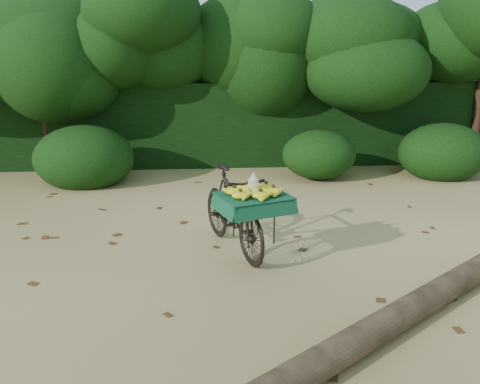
{
  "coord_description": "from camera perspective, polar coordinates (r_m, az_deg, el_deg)",
  "views": [
    {
      "loc": [
        -0.78,
        -5.28,
        2.52
      ],
      "look_at": [
        -0.33,
        0.55,
        0.85
      ],
      "focal_mm": 38.0,
      "sensor_mm": 36.0,
      "label": 1
    }
  ],
  "objects": [
    {
      "name": "hedge_backdrop",
      "position": [
        11.71,
        -0.52,
        8.0
      ],
      "size": [
        26.0,
        1.8,
        1.8
      ],
      "primitive_type": "cube",
      "color": "black",
      "rests_on": "ground"
    },
    {
      "name": "ground",
      "position": [
        5.9,
        3.69,
        -9.38
      ],
      "size": [
        80.0,
        80.0,
        0.0
      ],
      "primitive_type": "plane",
      "color": "tan",
      "rests_on": "ground"
    },
    {
      "name": "vendor_bicycle",
      "position": [
        6.38,
        -0.71,
        -2.01
      ],
      "size": [
        1.21,
        1.92,
        1.08
      ],
      "rotation": [
        0.0,
        0.0,
        0.35
      ],
      "color": "black",
      "rests_on": "ground"
    },
    {
      "name": "leaf_litter",
      "position": [
        6.48,
        2.89,
        -6.89
      ],
      "size": [
        7.0,
        7.3,
        0.01
      ],
      "primitive_type": null,
      "color": "#4F2C15",
      "rests_on": "ground"
    },
    {
      "name": "tree_row",
      "position": [
        10.79,
        -3.78,
        13.15
      ],
      "size": [
        14.5,
        2.0,
        4.0
      ],
      "primitive_type": null,
      "color": "black",
      "rests_on": "ground"
    },
    {
      "name": "bush_clumps",
      "position": [
        9.88,
        3.17,
        3.83
      ],
      "size": [
        8.8,
        1.7,
        0.9
      ],
      "primitive_type": null,
      "color": "black",
      "rests_on": "ground"
    },
    {
      "name": "fallen_log",
      "position": [
        5.06,
        17.71,
        -12.97
      ],
      "size": [
        3.19,
        2.45,
        0.27
      ],
      "primitive_type": "cylinder",
      "rotation": [
        1.57,
        0.0,
        -0.94
      ],
      "color": "brown",
      "rests_on": "ground"
    }
  ]
}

